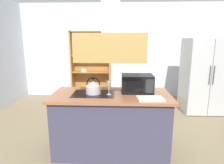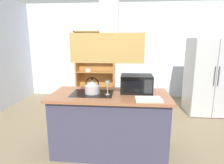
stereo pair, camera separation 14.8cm
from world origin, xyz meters
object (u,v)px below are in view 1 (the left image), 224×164
at_px(dish_cabinet, 91,69).
at_px(kettle, 93,87).
at_px(wine_glass_on_counter, 109,84).
at_px(refrigerator, 204,76).
at_px(cutting_board, 150,99).
at_px(microwave, 137,83).

relative_size(dish_cabinet, kettle, 7.99).
bearing_deg(wine_glass_on_counter, refrigerator, 40.76).
height_order(cutting_board, wine_glass_on_counter, wine_glass_on_counter).
bearing_deg(cutting_board, microwave, 112.15).
distance_m(dish_cabinet, kettle, 2.86).
bearing_deg(microwave, kettle, -168.93).
bearing_deg(kettle, microwave, 11.07).
bearing_deg(kettle, cutting_board, -16.43).
bearing_deg(refrigerator, wine_glass_on_counter, -139.24).
bearing_deg(dish_cabinet, wine_glass_on_counter, -76.68).
bearing_deg(microwave, dish_cabinet, 112.05).
distance_m(kettle, cutting_board, 0.83).
xyz_separation_m(dish_cabinet, microwave, (1.09, -2.69, 0.18)).
relative_size(microwave, wine_glass_on_counter, 2.23).
bearing_deg(cutting_board, wine_glass_on_counter, 161.54).
distance_m(kettle, microwave, 0.65).
xyz_separation_m(refrigerator, cutting_board, (-1.54, -1.99, 0.05)).
height_order(dish_cabinet, wine_glass_on_counter, dish_cabinet).
height_order(dish_cabinet, microwave, dish_cabinet).
relative_size(dish_cabinet, cutting_board, 5.63).
bearing_deg(kettle, refrigerator, 37.16).
xyz_separation_m(kettle, cutting_board, (0.79, -0.23, -0.09)).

